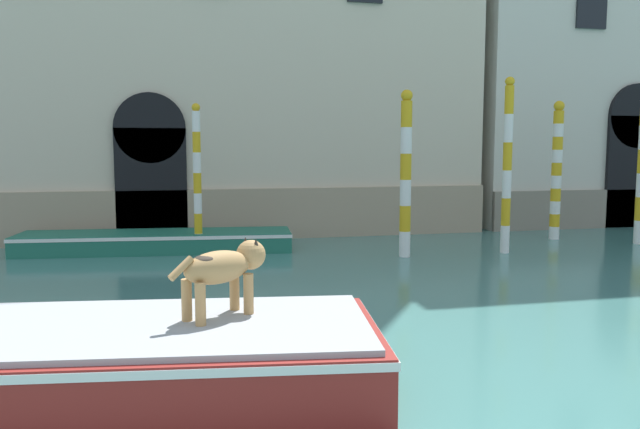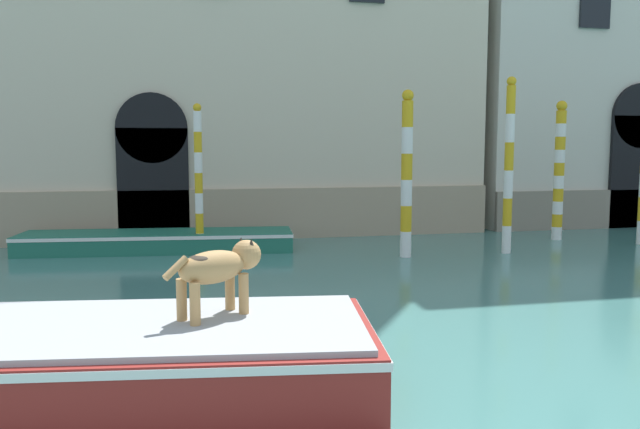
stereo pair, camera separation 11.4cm
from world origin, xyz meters
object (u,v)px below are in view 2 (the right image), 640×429
at_px(dog_on_deck, 220,267).
at_px(mooring_pole_1, 407,173).
at_px(boat_foreground, 41,359).
at_px(mooring_pole_0, 199,179).
at_px(mooring_pole_3, 559,170).
at_px(boat_moored_near_palazzo, 158,241).
at_px(mooring_pole_2, 509,165).

height_order(dog_on_deck, mooring_pole_1, mooring_pole_1).
height_order(boat_foreground, mooring_pole_0, mooring_pole_0).
xyz_separation_m(dog_on_deck, mooring_pole_3, (9.53, 8.41, 0.64)).
xyz_separation_m(boat_moored_near_palazzo, mooring_pole_1, (5.53, -2.06, 1.66)).
bearing_deg(mooring_pole_0, mooring_pole_2, -12.40).
height_order(dog_on_deck, mooring_pole_3, mooring_pole_3).
height_order(boat_foreground, dog_on_deck, dog_on_deck).
relative_size(dog_on_deck, mooring_pole_3, 0.28).
relative_size(boat_foreground, dog_on_deck, 6.61).
distance_m(boat_foreground, dog_on_deck, 1.98).
height_order(dog_on_deck, mooring_pole_0, mooring_pole_0).
bearing_deg(mooring_pole_2, dog_on_deck, -136.53).
relative_size(boat_moored_near_palazzo, mooring_pole_0, 1.87).
height_order(boat_moored_near_palazzo, mooring_pole_2, mooring_pole_2).
bearing_deg(boat_foreground, mooring_pole_2, 44.98).
bearing_deg(mooring_pole_3, boat_moored_near_palazzo, 177.83).
distance_m(boat_foreground, mooring_pole_3, 14.18).
bearing_deg(dog_on_deck, mooring_pole_2, 10.88).
xyz_separation_m(boat_moored_near_palazzo, mooring_pole_2, (8.04, -2.09, 1.82)).
distance_m(mooring_pole_1, mooring_pole_3, 5.21).
distance_m(boat_foreground, mooring_pole_2, 11.26).
bearing_deg(boat_foreground, dog_on_deck, 7.89).
xyz_separation_m(boat_moored_near_palazzo, mooring_pole_3, (10.48, -0.40, 1.63)).
distance_m(dog_on_deck, boat_moored_near_palazzo, 8.92).
relative_size(dog_on_deck, boat_moored_near_palazzo, 0.16).
height_order(mooring_pole_1, mooring_pole_3, mooring_pole_1).
relative_size(boat_foreground, mooring_pole_3, 1.87).
bearing_deg(mooring_pole_1, boat_foreground, -133.32).
relative_size(boat_foreground, mooring_pole_0, 1.99).
bearing_deg(boat_moored_near_palazzo, mooring_pole_2, -8.72).
bearing_deg(dog_on_deck, boat_moored_near_palazzo, 63.54).
xyz_separation_m(boat_foreground, mooring_pole_2, (8.87, 6.72, 1.69)).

